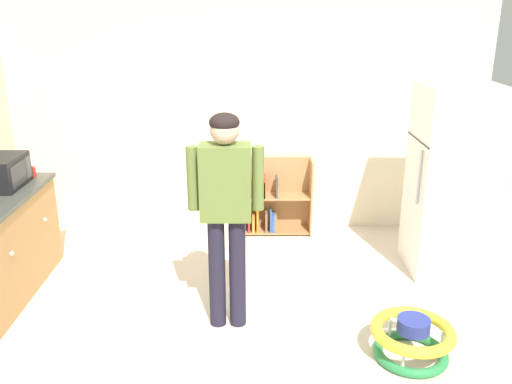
{
  "coord_description": "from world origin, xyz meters",
  "views": [
    {
      "loc": [
        0.05,
        -3.52,
        2.42
      ],
      "look_at": [
        0.07,
        0.5,
        1.04
      ],
      "focal_mm": 37.79,
      "sensor_mm": 36.0,
      "label": 1
    }
  ],
  "objects_px": {
    "refrigerator": "(452,181)",
    "bookshelf": "(270,201)",
    "baby_walker": "(412,339)",
    "standing_person": "(226,202)",
    "microwave": "(1,172)",
    "red_cup": "(31,172)"
  },
  "relations": [
    {
      "from": "baby_walker",
      "to": "red_cup",
      "type": "bearing_deg",
      "value": 154.33
    },
    {
      "from": "red_cup",
      "to": "microwave",
      "type": "bearing_deg",
      "value": -114.62
    },
    {
      "from": "standing_person",
      "to": "refrigerator",
      "type": "bearing_deg",
      "value": 25.51
    },
    {
      "from": "standing_person",
      "to": "microwave",
      "type": "distance_m",
      "value": 2.18
    },
    {
      "from": "standing_person",
      "to": "baby_walker",
      "type": "height_order",
      "value": "standing_person"
    },
    {
      "from": "bookshelf",
      "to": "standing_person",
      "type": "relative_size",
      "value": 0.49
    },
    {
      "from": "refrigerator",
      "to": "standing_person",
      "type": "height_order",
      "value": "refrigerator"
    },
    {
      "from": "refrigerator",
      "to": "microwave",
      "type": "bearing_deg",
      "value": -177.4
    },
    {
      "from": "bookshelf",
      "to": "red_cup",
      "type": "xyz_separation_m",
      "value": [
        -2.29,
        -0.78,
        0.58
      ]
    },
    {
      "from": "refrigerator",
      "to": "bookshelf",
      "type": "relative_size",
      "value": 2.09
    },
    {
      "from": "refrigerator",
      "to": "bookshelf",
      "type": "distance_m",
      "value": 1.96
    },
    {
      "from": "baby_walker",
      "to": "microwave",
      "type": "xyz_separation_m",
      "value": [
        -3.38,
        1.25,
        0.88
      ]
    },
    {
      "from": "baby_walker",
      "to": "bookshelf",
      "type": "bearing_deg",
      "value": 112.13
    },
    {
      "from": "refrigerator",
      "to": "baby_walker",
      "type": "xyz_separation_m",
      "value": [
        -0.71,
        -1.44,
        -0.73
      ]
    },
    {
      "from": "baby_walker",
      "to": "red_cup",
      "type": "distance_m",
      "value": 3.68
    },
    {
      "from": "baby_walker",
      "to": "standing_person",
      "type": "bearing_deg",
      "value": 161.31
    },
    {
      "from": "red_cup",
      "to": "bookshelf",
      "type": "bearing_deg",
      "value": 18.84
    },
    {
      "from": "red_cup",
      "to": "refrigerator",
      "type": "bearing_deg",
      "value": -1.75
    },
    {
      "from": "standing_person",
      "to": "red_cup",
      "type": "relative_size",
      "value": 18.08
    },
    {
      "from": "refrigerator",
      "to": "standing_person",
      "type": "xyz_separation_m",
      "value": [
        -2.06,
        -0.98,
        0.15
      ]
    },
    {
      "from": "refrigerator",
      "to": "baby_walker",
      "type": "distance_m",
      "value": 1.76
    },
    {
      "from": "microwave",
      "to": "red_cup",
      "type": "relative_size",
      "value": 5.05
    }
  ]
}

